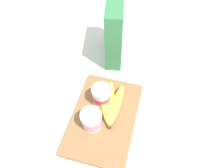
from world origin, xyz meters
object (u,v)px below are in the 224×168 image
cereal_box (114,31)px  yogurt_cup_back (102,95)px  cutting_board (104,118)px  yogurt_cup_front (92,120)px  banana_bunch (110,103)px

cereal_box → yogurt_cup_back: (-0.27, -0.02, -0.08)m
cutting_board → yogurt_cup_front: size_ratio=4.41×
yogurt_cup_front → yogurt_cup_back: (0.10, -0.01, 0.00)m
yogurt_cup_back → cutting_board: bearing=-157.7°
cutting_board → yogurt_cup_front: bearing=142.0°
cutting_board → yogurt_cup_front: (-0.04, 0.03, 0.05)m
cutting_board → banana_bunch: (0.05, -0.01, 0.03)m
cereal_box → yogurt_cup_back: bearing=172.8°
cereal_box → banana_bunch: 0.31m
cutting_board → yogurt_cup_back: yogurt_cup_back is taller
cutting_board → cereal_box: 0.36m
cutting_board → cereal_box: bearing=7.9°
cereal_box → yogurt_cup_back: 0.28m
yogurt_cup_front → banana_bunch: (0.09, -0.04, -0.02)m
yogurt_cup_back → yogurt_cup_front: bearing=176.6°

